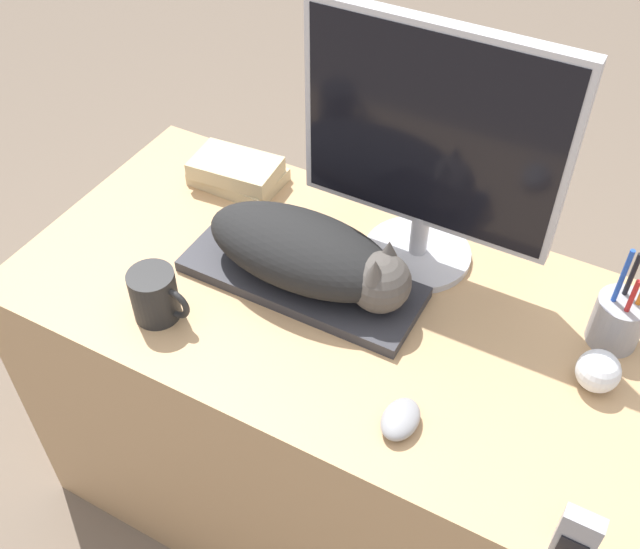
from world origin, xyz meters
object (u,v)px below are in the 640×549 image
(keyboard, at_px, (301,279))
(cat, at_px, (313,255))
(book_stack, at_px, (237,172))
(computer_mouse, at_px, (400,419))
(coffee_mug, at_px, (155,295))
(phone, at_px, (577,537))
(monitor, at_px, (430,144))
(pen_cup, at_px, (618,320))
(baseball, at_px, (598,371))

(keyboard, relative_size, cat, 1.14)
(cat, relative_size, book_stack, 2.07)
(computer_mouse, bearing_deg, coffee_mug, 178.92)
(cat, bearing_deg, computer_mouse, -36.82)
(keyboard, height_order, phone, phone)
(keyboard, relative_size, phone, 4.58)
(monitor, relative_size, pen_cup, 2.31)
(monitor, height_order, pen_cup, monitor)
(coffee_mug, bearing_deg, computer_mouse, -1.08)
(coffee_mug, relative_size, baseball, 1.62)
(keyboard, relative_size, monitor, 0.95)
(keyboard, height_order, monitor, monitor)
(coffee_mug, height_order, baseball, coffee_mug)
(baseball, height_order, book_stack, baseball)
(coffee_mug, bearing_deg, pen_cup, 24.34)
(keyboard, bearing_deg, computer_mouse, -34.45)
(keyboard, relative_size, computer_mouse, 5.45)
(keyboard, bearing_deg, baseball, 2.66)
(baseball, bearing_deg, keyboard, -177.34)
(pen_cup, bearing_deg, monitor, 175.22)
(cat, height_order, phone, cat)
(keyboard, bearing_deg, phone, -25.68)
(coffee_mug, bearing_deg, monitor, 46.16)
(keyboard, bearing_deg, pen_cup, 14.30)
(keyboard, height_order, coffee_mug, coffee_mug)
(monitor, bearing_deg, baseball, -20.90)
(keyboard, xyz_separation_m, computer_mouse, (0.31, -0.21, 0.01))
(keyboard, bearing_deg, book_stack, 143.80)
(keyboard, distance_m, pen_cup, 0.59)
(cat, bearing_deg, book_stack, 146.12)
(monitor, xyz_separation_m, coffee_mug, (-0.36, -0.38, -0.22))
(cat, height_order, computer_mouse, cat)
(computer_mouse, bearing_deg, baseball, 42.26)
(computer_mouse, bearing_deg, pen_cup, 53.54)
(baseball, xyz_separation_m, phone, (0.04, -0.32, 0.01))
(book_stack, bearing_deg, coffee_mug, -77.74)
(monitor, height_order, book_stack, monitor)
(phone, relative_size, book_stack, 0.52)
(monitor, xyz_separation_m, book_stack, (-0.45, 0.03, -0.24))
(monitor, distance_m, computer_mouse, 0.49)
(monitor, distance_m, coffee_mug, 0.57)
(coffee_mug, bearing_deg, book_stack, 102.26)
(pen_cup, bearing_deg, book_stack, 175.77)
(computer_mouse, xyz_separation_m, book_stack, (-0.59, 0.42, 0.02))
(phone, bearing_deg, keyboard, 154.32)
(monitor, bearing_deg, coffee_mug, -133.84)
(cat, xyz_separation_m, monitor, (0.14, 0.18, 0.19))
(baseball, distance_m, book_stack, 0.87)
(coffee_mug, height_order, phone, same)
(cat, distance_m, computer_mouse, 0.36)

